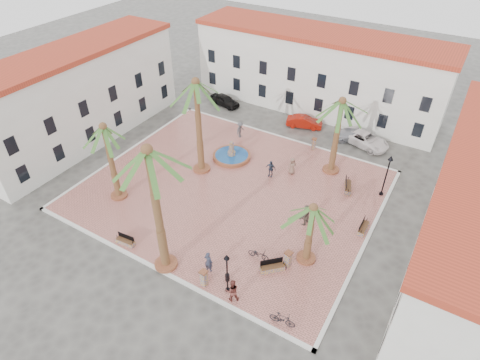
% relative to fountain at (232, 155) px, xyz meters
% --- Properties ---
extents(ground, '(120.00, 120.00, 0.00)m').
position_rel_fountain_xyz_m(ground, '(2.70, -4.49, -0.43)').
color(ground, '#56544F').
rests_on(ground, ground).
extents(plaza, '(26.00, 22.00, 0.15)m').
position_rel_fountain_xyz_m(plaza, '(2.70, -4.49, -0.35)').
color(plaza, '#BD6D62').
rests_on(plaza, ground).
extents(kerb_n, '(26.30, 0.30, 0.16)m').
position_rel_fountain_xyz_m(kerb_n, '(2.70, 6.51, -0.35)').
color(kerb_n, silver).
rests_on(kerb_n, ground).
extents(kerb_s, '(26.30, 0.30, 0.16)m').
position_rel_fountain_xyz_m(kerb_s, '(2.70, -15.49, -0.35)').
color(kerb_s, silver).
rests_on(kerb_s, ground).
extents(kerb_e, '(0.30, 22.30, 0.16)m').
position_rel_fountain_xyz_m(kerb_e, '(15.70, -4.49, -0.35)').
color(kerb_e, silver).
rests_on(kerb_e, ground).
extents(kerb_w, '(0.30, 22.30, 0.16)m').
position_rel_fountain_xyz_m(kerb_w, '(-10.30, -4.49, -0.35)').
color(kerb_w, silver).
rests_on(kerb_w, ground).
extents(building_north, '(30.40, 7.40, 9.50)m').
position_rel_fountain_xyz_m(building_north, '(2.70, 15.51, 4.34)').
color(building_north, white).
rests_on(building_north, ground).
extents(building_west, '(6.40, 24.40, 10.00)m').
position_rel_fountain_xyz_m(building_west, '(-16.30, -4.49, 4.59)').
color(building_west, white).
rests_on(building_west, ground).
extents(fountain, '(3.94, 3.94, 2.03)m').
position_rel_fountain_xyz_m(fountain, '(0.00, 0.00, 0.00)').
color(fountain, '#9B5233').
rests_on(fountain, plaza).
extents(palm_nw, '(5.56, 5.56, 9.78)m').
position_rel_fountain_xyz_m(palm_nw, '(-1.47, -3.35, 8.14)').
color(palm_nw, '#9B5233').
rests_on(palm_nw, plaza).
extents(palm_sw, '(4.93, 4.93, 7.71)m').
position_rel_fountain_xyz_m(palm_sw, '(-5.60, -10.68, 6.27)').
color(palm_sw, '#9B5233').
rests_on(palm_sw, plaza).
extents(palm_s, '(5.67, 5.67, 10.85)m').
position_rel_fountain_xyz_m(palm_s, '(3.36, -14.87, 9.14)').
color(palm_s, '#9B5233').
rests_on(palm_s, plaza).
extents(palm_e, '(4.80, 4.80, 5.60)m').
position_rel_fountain_xyz_m(palm_e, '(12.25, -8.84, 4.26)').
color(palm_e, '#9B5233').
rests_on(palm_e, plaza).
extents(palm_ne, '(5.26, 5.26, 8.03)m').
position_rel_fountain_xyz_m(palm_ne, '(9.73, 3.17, 6.51)').
color(palm_ne, '#9B5233').
rests_on(palm_ne, plaza).
extents(bench_s, '(1.68, 0.65, 0.87)m').
position_rel_fountain_xyz_m(bench_s, '(-0.84, -14.82, -0.03)').
color(bench_s, '#8D705D').
rests_on(bench_s, plaza).
extents(bench_se, '(1.72, 1.71, 0.98)m').
position_rel_fountain_xyz_m(bench_se, '(10.50, -11.18, 0.00)').
color(bench_se, '#8D705D').
rests_on(bench_se, plaza).
extents(bench_e, '(0.55, 1.76, 0.92)m').
position_rel_fountain_xyz_m(bench_e, '(15.08, -3.51, -0.02)').
color(bench_e, '#8D705D').
rests_on(bench_e, plaza).
extents(bench_ne, '(1.20, 2.03, 1.03)m').
position_rel_fountain_xyz_m(bench_ne, '(12.15, 1.10, 0.01)').
color(bench_ne, '#8D705D').
rests_on(bench_ne, plaza).
extents(lamppost_s, '(0.41, 0.41, 3.75)m').
position_rel_fountain_xyz_m(lamppost_s, '(8.63, -14.45, 2.26)').
color(lamppost_s, black).
rests_on(lamppost_s, plaza).
extents(lamppost_e, '(0.47, 0.47, 4.31)m').
position_rel_fountain_xyz_m(lamppost_e, '(15.10, 1.99, 2.64)').
color(lamppost_e, black).
rests_on(lamppost_e, plaza).
extents(bollard_se, '(0.57, 0.57, 1.45)m').
position_rel_fountain_xyz_m(bollard_se, '(6.91, -14.89, 0.48)').
color(bollard_se, '#8D705D').
rests_on(bollard_se, plaza).
extents(bollard_n, '(0.53, 0.53, 1.33)m').
position_rel_fountain_xyz_m(bollard_n, '(6.70, 5.91, 0.41)').
color(bollard_n, '#8D705D').
rests_on(bollard_n, plaza).
extents(bollard_e, '(0.64, 0.64, 1.48)m').
position_rel_fountain_xyz_m(bollard_e, '(11.32, -10.20, 0.49)').
color(bollard_e, '#8D705D').
rests_on(bollard_e, plaza).
extents(litter_bin, '(0.33, 0.33, 0.64)m').
position_rel_fountain_xyz_m(litter_bin, '(8.14, -13.70, 0.04)').
color(litter_bin, black).
rests_on(litter_bin, plaza).
extents(cyclist_a, '(0.71, 0.48, 1.91)m').
position_rel_fountain_xyz_m(cyclist_a, '(6.46, -13.62, 0.68)').
color(cyclist_a, '#292F41').
rests_on(cyclist_a, plaza).
extents(bicycle_a, '(1.75, 0.74, 0.90)m').
position_rel_fountain_xyz_m(bicycle_a, '(9.05, -10.66, 0.17)').
color(bicycle_a, black).
rests_on(bicycle_a, plaza).
extents(cyclist_b, '(1.18, 1.14, 1.92)m').
position_rel_fountain_xyz_m(cyclist_b, '(9.31, -14.89, 0.68)').
color(cyclist_b, brown).
rests_on(cyclist_b, plaza).
extents(bicycle_b, '(1.85, 0.71, 1.08)m').
position_rel_fountain_xyz_m(bicycle_b, '(13.16, -14.89, 0.26)').
color(bicycle_b, black).
rests_on(bicycle_b, plaza).
extents(pedestrian_fountain_a, '(1.01, 0.98, 1.75)m').
position_rel_fountain_xyz_m(pedestrian_fountain_a, '(6.57, 0.72, 0.60)').
color(pedestrian_fountain_a, '#826151').
rests_on(pedestrian_fountain_a, plaza).
extents(pedestrian_fountain_b, '(1.07, 0.50, 1.78)m').
position_rel_fountain_xyz_m(pedestrian_fountain_b, '(4.95, -0.77, 0.61)').
color(pedestrian_fountain_b, '#2D384C').
rests_on(pedestrian_fountain_b, plaza).
extents(pedestrian_north, '(0.77, 1.24, 1.85)m').
position_rel_fountain_xyz_m(pedestrian_north, '(-1.38, 4.06, 0.65)').
color(pedestrian_north, '#4C4C50').
rests_on(pedestrian_north, plaza).
extents(pedestrian_east, '(0.72, 1.83, 1.93)m').
position_rel_fountain_xyz_m(pedestrian_east, '(10.59, -5.19, 0.69)').
color(pedestrian_east, '#62544B').
rests_on(pedestrian_east, plaza).
extents(car_black, '(4.36, 2.32, 1.41)m').
position_rel_fountain_xyz_m(car_black, '(-7.21, 9.93, 0.28)').
color(car_black, black).
rests_on(car_black, ground).
extents(car_red, '(4.38, 2.57, 1.37)m').
position_rel_fountain_xyz_m(car_red, '(3.81, 10.03, 0.26)').
color(car_red, '#9E1508').
rests_on(car_red, ground).
extents(car_silver, '(4.94, 3.49, 1.33)m').
position_rel_fountain_xyz_m(car_silver, '(9.86, 10.04, 0.24)').
color(car_silver, '#A7A8AF').
rests_on(car_silver, ground).
extents(car_white, '(5.81, 3.87, 1.48)m').
position_rel_fountain_xyz_m(car_white, '(11.10, 9.77, 0.31)').
color(car_white, white).
rests_on(car_white, ground).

